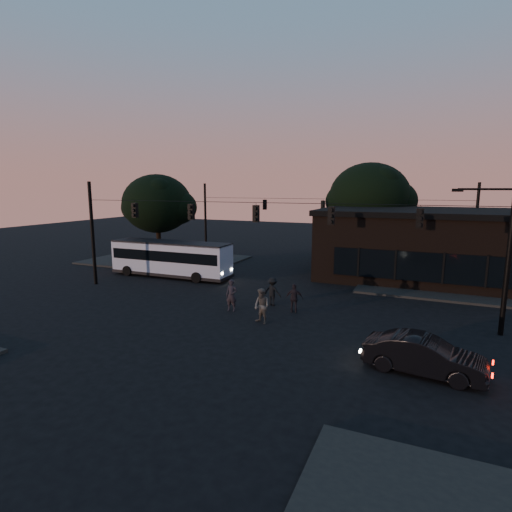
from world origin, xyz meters
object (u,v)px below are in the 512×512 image
at_px(building, 422,244).
at_px(pedestrian_d, 273,291).
at_px(pedestrian_b, 262,306).
at_px(pedestrian_c, 294,298).
at_px(car, 424,355).
at_px(bus, 171,257).
at_px(pedestrian_a, 231,295).

xyz_separation_m(building, pedestrian_d, (-7.98, -11.80, -1.84)).
bearing_deg(building, pedestrian_d, -124.07).
xyz_separation_m(pedestrian_b, pedestrian_c, (0.98, 2.47, -0.10)).
bearing_deg(pedestrian_c, building, -129.54).
xyz_separation_m(building, car, (0.62, -17.92, -1.98)).
relative_size(building, bus, 1.52).
height_order(pedestrian_b, pedestrian_c, pedestrian_b).
distance_m(bus, pedestrian_a, 10.57).
distance_m(car, pedestrian_b, 8.43).
relative_size(building, pedestrian_a, 8.29).
relative_size(building, pedestrian_d, 8.86).
relative_size(building, car, 3.46).
distance_m(building, bus, 19.88).
xyz_separation_m(building, bus, (-18.33, -7.63, -1.12)).
relative_size(car, pedestrian_d, 2.56).
distance_m(car, pedestrian_c, 8.75).
height_order(bus, pedestrian_d, bus).
bearing_deg(pedestrian_c, pedestrian_b, 55.44).
relative_size(pedestrian_a, pedestrian_d, 1.07).
bearing_deg(pedestrian_a, car, -27.30).
xyz_separation_m(car, pedestrian_c, (-6.95, 5.31, 0.11)).
relative_size(car, pedestrian_c, 2.64).
height_order(building, pedestrian_c, building).
height_order(building, pedestrian_b, building).
bearing_deg(pedestrian_d, pedestrian_b, 108.16).
bearing_deg(pedestrian_b, pedestrian_d, 124.83).
relative_size(pedestrian_c, pedestrian_d, 0.97).
distance_m(pedestrian_c, pedestrian_d, 1.83).
relative_size(pedestrian_a, pedestrian_c, 1.10).
bearing_deg(pedestrian_b, pedestrian_c, 91.70).
height_order(bus, pedestrian_c, bus).
bearing_deg(building, pedestrian_a, -125.29).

